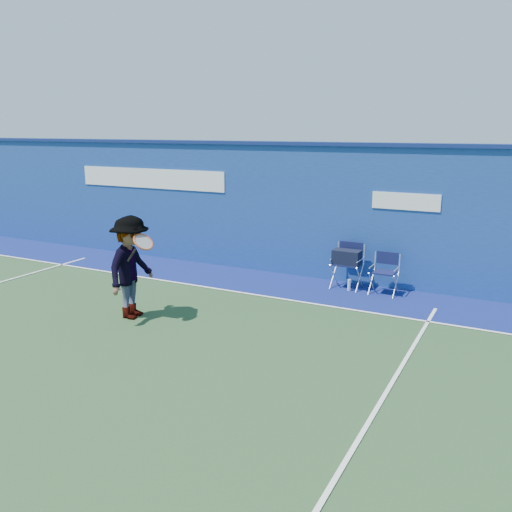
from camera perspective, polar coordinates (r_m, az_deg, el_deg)
The scene contains 8 objects.
ground at distance 9.33m, azimuth -14.99°, elevation -8.41°, with size 80.00×80.00×0.00m, color #274424.
stadium_wall at distance 13.11m, azimuth -0.03°, elevation 5.31°, with size 24.00×0.50×3.08m.
out_of_bounds_strip at distance 12.48m, azimuth -2.33°, elevation -2.38°, with size 24.00×1.80×0.01m, color navy.
court_lines at distance 9.74m, azimuth -12.62°, elevation -7.25°, with size 24.00×12.00×0.01m.
directors_chair_left at distance 11.82m, azimuth 9.54°, elevation -1.43°, with size 0.58×0.52×0.97m.
directors_chair_right at distance 11.58m, azimuth 13.29°, elevation -2.62°, with size 0.51×0.46×0.86m.
water_bottle at distance 11.70m, azimuth 9.78°, elevation -3.03°, with size 0.07×0.07×0.25m, color silver.
tennis_player at distance 10.00m, azimuth -12.99°, elevation -1.17°, with size 1.00×1.29×1.87m.
Camera 1 is at (5.95, -6.34, 3.39)m, focal length 38.00 mm.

